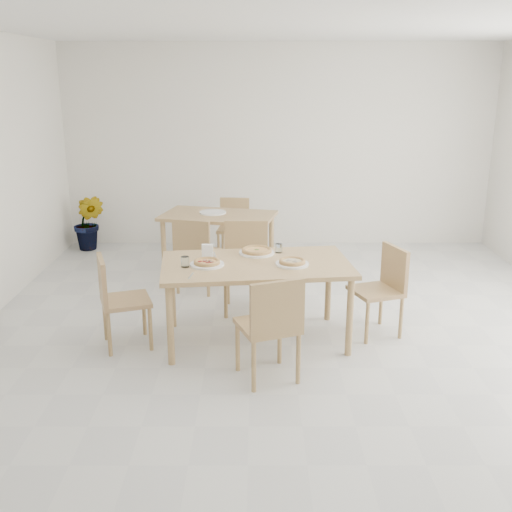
{
  "coord_description": "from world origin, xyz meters",
  "views": [
    {
      "loc": [
        -0.33,
        -4.97,
        2.35
      ],
      "look_at": [
        -0.32,
        0.13,
        0.81
      ],
      "focal_mm": 42.0,
      "sensor_mm": 36.0,
      "label": 1
    }
  ],
  "objects_px": {
    "chair_west": "(116,295)",
    "pizza_pepperoni": "(207,262)",
    "plate_mushroom": "(292,264)",
    "plate_empty": "(213,212)",
    "pizza_mushroom": "(292,261)",
    "pizza_margherita": "(257,250)",
    "tumbler_b": "(279,248)",
    "second_table": "(218,222)",
    "napkin_holder": "(207,251)",
    "chair_back_s": "(195,250)",
    "chair_east": "(383,284)",
    "chair_north": "(246,260)",
    "plate_margherita": "(257,253)",
    "tumbler_a": "(185,262)",
    "potted_plant": "(89,222)",
    "chair_back_n": "(234,224)",
    "main_table": "(256,270)",
    "plate_pepperoni": "(207,264)"
  },
  "relations": [
    {
      "from": "chair_west",
      "to": "plate_empty",
      "type": "distance_m",
      "value": 2.28
    },
    {
      "from": "plate_mushroom",
      "to": "chair_back_s",
      "type": "relative_size",
      "value": 0.34
    },
    {
      "from": "chair_north",
      "to": "pizza_pepperoni",
      "type": "distance_m",
      "value": 0.98
    },
    {
      "from": "main_table",
      "to": "chair_back_n",
      "type": "distance_m",
      "value": 2.68
    },
    {
      "from": "chair_north",
      "to": "tumbler_b",
      "type": "xyz_separation_m",
      "value": [
        0.32,
        -0.49,
        0.26
      ]
    },
    {
      "from": "tumbler_a",
      "to": "chair_west",
      "type": "bearing_deg",
      "value": -179.08
    },
    {
      "from": "main_table",
      "to": "napkin_holder",
      "type": "bearing_deg",
      "value": 153.56
    },
    {
      "from": "chair_west",
      "to": "napkin_holder",
      "type": "height_order",
      "value": "napkin_holder"
    },
    {
      "from": "plate_mushroom",
      "to": "second_table",
      "type": "xyz_separation_m",
      "value": [
        -0.78,
        2.02,
        -0.1
      ]
    },
    {
      "from": "tumbler_b",
      "to": "second_table",
      "type": "relative_size",
      "value": 0.06
    },
    {
      "from": "pizza_pepperoni",
      "to": "second_table",
      "type": "relative_size",
      "value": 0.18
    },
    {
      "from": "main_table",
      "to": "pizza_mushroom",
      "type": "distance_m",
      "value": 0.34
    },
    {
      "from": "chair_west",
      "to": "pizza_pepperoni",
      "type": "distance_m",
      "value": 0.86
    },
    {
      "from": "chair_east",
      "to": "plate_margherita",
      "type": "bearing_deg",
      "value": -115.11
    },
    {
      "from": "pizza_pepperoni",
      "to": "potted_plant",
      "type": "relative_size",
      "value": 0.34
    },
    {
      "from": "main_table",
      "to": "pizza_pepperoni",
      "type": "distance_m",
      "value": 0.45
    },
    {
      "from": "main_table",
      "to": "chair_back_s",
      "type": "relative_size",
      "value": 2.06
    },
    {
      "from": "napkin_holder",
      "to": "chair_back_s",
      "type": "relative_size",
      "value": 0.14
    },
    {
      "from": "main_table",
      "to": "plate_pepperoni",
      "type": "height_order",
      "value": "plate_pepperoni"
    },
    {
      "from": "chair_north",
      "to": "pizza_pepperoni",
      "type": "relative_size",
      "value": 3.41
    },
    {
      "from": "pizza_mushroom",
      "to": "chair_west",
      "type": "bearing_deg",
      "value": -177.45
    },
    {
      "from": "plate_mushroom",
      "to": "second_table",
      "type": "bearing_deg",
      "value": 110.96
    },
    {
      "from": "plate_margherita",
      "to": "second_table",
      "type": "distance_m",
      "value": 1.74
    },
    {
      "from": "main_table",
      "to": "plate_pepperoni",
      "type": "bearing_deg",
      "value": -176.29
    },
    {
      "from": "chair_east",
      "to": "tumbler_b",
      "type": "xyz_separation_m",
      "value": [
        -0.97,
        0.15,
        0.31
      ]
    },
    {
      "from": "second_table",
      "to": "tumbler_b",
      "type": "bearing_deg",
      "value": -54.39
    },
    {
      "from": "tumbler_b",
      "to": "napkin_holder",
      "type": "height_order",
      "value": "napkin_holder"
    },
    {
      "from": "chair_west",
      "to": "plate_empty",
      "type": "relative_size",
      "value": 2.62
    },
    {
      "from": "pizza_pepperoni",
      "to": "napkin_holder",
      "type": "bearing_deg",
      "value": 93.13
    },
    {
      "from": "potted_plant",
      "to": "second_table",
      "type": "bearing_deg",
      "value": -29.56
    },
    {
      "from": "tumbler_a",
      "to": "plate_empty",
      "type": "xyz_separation_m",
      "value": [
        0.09,
        2.14,
        -0.04
      ]
    },
    {
      "from": "chair_east",
      "to": "pizza_margherita",
      "type": "bearing_deg",
      "value": -115.11
    },
    {
      "from": "chair_north",
      "to": "tumbler_a",
      "type": "relative_size",
      "value": 9.81
    },
    {
      "from": "chair_north",
      "to": "plate_margherita",
      "type": "distance_m",
      "value": 0.58
    },
    {
      "from": "chair_west",
      "to": "pizza_margherita",
      "type": "height_order",
      "value": "chair_west"
    },
    {
      "from": "plate_pepperoni",
      "to": "tumbler_a",
      "type": "distance_m",
      "value": 0.2
    },
    {
      "from": "plate_mushroom",
      "to": "plate_empty",
      "type": "xyz_separation_m",
      "value": [
        -0.85,
        2.08,
        0.0
      ]
    },
    {
      "from": "plate_margherita",
      "to": "plate_mushroom",
      "type": "distance_m",
      "value": 0.47
    },
    {
      "from": "potted_plant",
      "to": "pizza_pepperoni",
      "type": "bearing_deg",
      "value": -58.55
    },
    {
      "from": "plate_pepperoni",
      "to": "pizza_margherita",
      "type": "xyz_separation_m",
      "value": [
        0.44,
        0.37,
        0.02
      ]
    },
    {
      "from": "pizza_pepperoni",
      "to": "tumbler_a",
      "type": "height_order",
      "value": "tumbler_a"
    },
    {
      "from": "pizza_margherita",
      "to": "pizza_mushroom",
      "type": "bearing_deg",
      "value": -48.27
    },
    {
      "from": "plate_mushroom",
      "to": "chair_back_n",
      "type": "height_order",
      "value": "chair_back_n"
    },
    {
      "from": "plate_margherita",
      "to": "potted_plant",
      "type": "relative_size",
      "value": 0.42
    },
    {
      "from": "chair_east",
      "to": "tumbler_b",
      "type": "distance_m",
      "value": 1.03
    },
    {
      "from": "pizza_pepperoni",
      "to": "second_table",
      "type": "distance_m",
      "value": 2.04
    },
    {
      "from": "plate_mushroom",
      "to": "chair_back_n",
      "type": "distance_m",
      "value": 2.8
    },
    {
      "from": "chair_back_s",
      "to": "chair_north",
      "type": "bearing_deg",
      "value": 155.54
    },
    {
      "from": "pizza_pepperoni",
      "to": "tumbler_a",
      "type": "distance_m",
      "value": 0.19
    },
    {
      "from": "chair_north",
      "to": "chair_east",
      "type": "xyz_separation_m",
      "value": [
        1.3,
        -0.64,
        -0.04
      ]
    }
  ]
}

